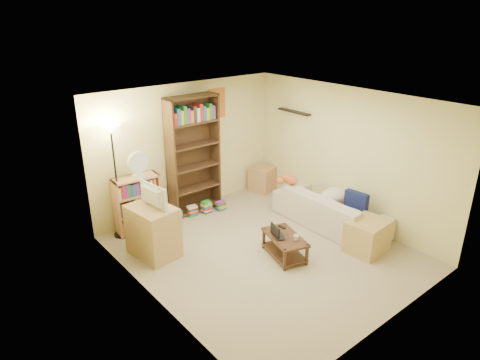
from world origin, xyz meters
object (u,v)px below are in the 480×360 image
object	(u,v)px
television	(150,197)
short_bookshelf	(138,204)
side_table	(262,179)
laptop	(281,235)
end_cabinet	(367,236)
sofa	(330,210)
coffee_table	(285,244)
tv_stand	(153,231)
desk_fan	(138,164)
floor_lamp	(113,149)
tall_bookshelf	(193,153)
mug	(296,238)
tabby_cat	(287,179)

from	to	relation	value
television	short_bookshelf	distance (m)	1.06
television	side_table	xyz separation A→B (m)	(3.16, 0.87, -0.76)
laptop	end_cabinet	distance (m)	1.44
sofa	coffee_table	size ratio (longest dim) A/B	2.38
sofa	end_cabinet	size ratio (longest dim) A/B	3.39
tv_stand	desk_fan	size ratio (longest dim) A/B	1.82
laptop	floor_lamp	bearing A→B (deg)	64.11
laptop	end_cabinet	size ratio (longest dim) A/B	0.62
side_table	end_cabinet	xyz separation A→B (m)	(-0.39, -3.00, 0.00)
floor_lamp	side_table	distance (m)	3.55
tv_stand	side_table	bearing A→B (deg)	8.12
coffee_table	tv_stand	bearing A→B (deg)	155.31
tall_bookshelf	sofa	bearing A→B (deg)	-53.89
sofa	mug	xyz separation A→B (m)	(-1.35, -0.43, 0.09)
television	end_cabinet	bearing A→B (deg)	-134.84
coffee_table	sofa	bearing A→B (deg)	25.93
desk_fan	television	bearing A→B (deg)	-106.37
television	tall_bookshelf	world-z (taller)	tall_bookshelf
tabby_cat	side_table	distance (m)	1.34
coffee_table	floor_lamp	xyz separation A→B (m)	(-1.72, 2.33, 1.37)
mug	tall_bookshelf	bearing A→B (deg)	94.32
tabby_cat	side_table	size ratio (longest dim) A/B	0.94
mug	side_table	distance (m)	2.90
coffee_table	end_cabinet	world-z (taller)	end_cabinet
sofa	short_bookshelf	xyz separation A→B (m)	(-2.79, 2.06, 0.20)
mug	tabby_cat	bearing A→B (deg)	49.78
sofa	tv_stand	size ratio (longest dim) A/B	2.61
tabby_cat	end_cabinet	bearing A→B (deg)	-88.49
laptop	short_bookshelf	world-z (taller)	short_bookshelf
mug	side_table	size ratio (longest dim) A/B	0.19
laptop	tall_bookshelf	bearing A→B (deg)	30.45
short_bookshelf	coffee_table	bearing A→B (deg)	-54.62
coffee_table	side_table	distance (m)	2.75
sofa	side_table	xyz separation A→B (m)	(0.17, 2.03, -0.05)
laptop	floor_lamp	distance (m)	3.09
coffee_table	television	distance (m)	2.26
desk_fan	sofa	bearing A→B (deg)	-36.37
short_bookshelf	sofa	bearing A→B (deg)	-32.39
sofa	tv_stand	xyz separation A→B (m)	(-2.99, 1.15, 0.10)
laptop	tv_stand	size ratio (longest dim) A/B	0.48
television	tall_bookshelf	bearing A→B (deg)	-63.84
floor_lamp	tv_stand	bearing A→B (deg)	-82.31
coffee_table	laptop	xyz separation A→B (m)	(-0.02, 0.06, 0.15)
laptop	mug	size ratio (longest dim) A/B	4.00
tall_bookshelf	side_table	xyz separation A→B (m)	(1.71, -0.08, -0.94)
tv_stand	coffee_table	bearing A→B (deg)	-48.40
tabby_cat	floor_lamp	size ratio (longest dim) A/B	0.25
laptop	side_table	size ratio (longest dim) A/B	0.76
tabby_cat	tv_stand	bearing A→B (deg)	173.53
television	side_table	distance (m)	3.37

